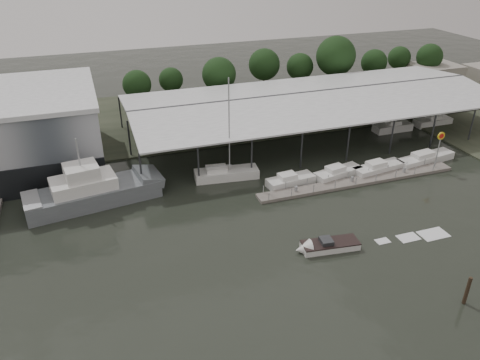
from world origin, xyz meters
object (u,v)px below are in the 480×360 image
object	(u,v)px
speedboat_underway	(325,246)
white_sailboat	(225,174)
grey_trawler	(94,191)
shell_fuel_sign	(440,143)

from	to	relation	value
speedboat_underway	white_sailboat	bearing A→B (deg)	-68.56
white_sailboat	speedboat_underway	distance (m)	19.14
grey_trawler	white_sailboat	xyz separation A→B (m)	(16.80, 0.88, -0.92)
grey_trawler	speedboat_underway	size ratio (longest dim) A/B	0.94
shell_fuel_sign	white_sailboat	size ratio (longest dim) A/B	0.40
shell_fuel_sign	grey_trawler	bearing A→B (deg)	172.29
shell_fuel_sign	grey_trawler	size ratio (longest dim) A/B	0.33
white_sailboat	speedboat_underway	size ratio (longest dim) A/B	0.78
grey_trawler	speedboat_underway	distance (m)	28.00
white_sailboat	speedboat_underway	world-z (taller)	white_sailboat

